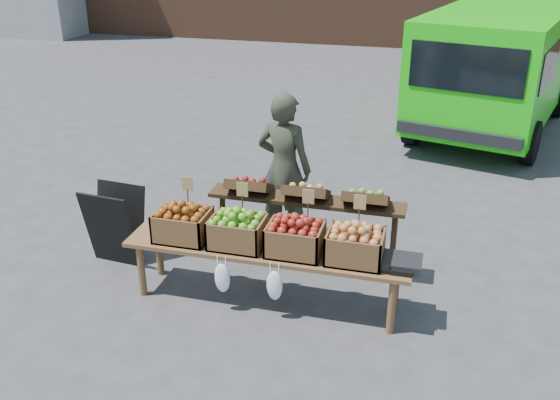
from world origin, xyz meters
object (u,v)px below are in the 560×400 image
(delivery_van, at_px, (496,71))
(chalkboard_sign, at_px, (115,226))
(crate_golden_apples, at_px, (183,225))
(weighing_scale, at_px, (402,263))
(display_bench, at_px, (266,275))
(back_table, at_px, (306,223))
(crate_russet_pears, at_px, (238,232))
(vendor, at_px, (284,169))
(crate_red_apples, at_px, (295,239))
(crate_green_apples, at_px, (355,247))

(delivery_van, distance_m, chalkboard_sign, 7.13)
(crate_golden_apples, xyz_separation_m, weighing_scale, (2.08, 0.00, -0.10))
(delivery_van, relative_size, display_bench, 1.69)
(back_table, relative_size, crate_russet_pears, 4.20)
(back_table, bearing_deg, delivery_van, 69.42)
(delivery_van, distance_m, vendor, 5.45)
(delivery_van, relative_size, back_table, 2.17)
(crate_red_apples, distance_m, weighing_scale, 0.98)
(crate_red_apples, height_order, weighing_scale, crate_red_apples)
(chalkboard_sign, xyz_separation_m, crate_golden_apples, (0.92, -0.32, 0.28))
(chalkboard_sign, relative_size, back_table, 0.41)
(back_table, relative_size, crate_red_apples, 4.20)
(chalkboard_sign, height_order, crate_golden_apples, chalkboard_sign)
(crate_green_apples, xyz_separation_m, weighing_scale, (0.43, 0.00, -0.10))
(chalkboard_sign, relative_size, crate_russet_pears, 1.72)
(chalkboard_sign, distance_m, crate_red_apples, 2.06)
(crate_red_apples, bearing_deg, chalkboard_sign, 171.10)
(display_bench, height_order, crate_golden_apples, crate_golden_apples)
(vendor, xyz_separation_m, crate_russet_pears, (-0.11, -1.30, -0.15))
(vendor, bearing_deg, crate_green_apples, 136.98)
(delivery_van, relative_size, crate_green_apples, 9.10)
(back_table, distance_m, crate_golden_apples, 1.28)
(chalkboard_sign, distance_m, weighing_scale, 3.02)
(chalkboard_sign, relative_size, crate_red_apples, 1.72)
(back_table, xyz_separation_m, crate_russet_pears, (-0.49, -0.72, 0.19))
(crate_green_apples, bearing_deg, crate_red_apples, 180.00)
(vendor, relative_size, crate_green_apples, 3.44)
(vendor, xyz_separation_m, chalkboard_sign, (-1.58, -0.99, -0.43))
(crate_russet_pears, relative_size, crate_green_apples, 1.00)
(crate_green_apples, relative_size, weighing_scale, 1.47)
(delivery_van, bearing_deg, weighing_scale, -84.42)
(vendor, distance_m, crate_golden_apples, 1.47)
(chalkboard_sign, distance_m, crate_golden_apples, 1.01)
(crate_red_apples, relative_size, crate_green_apples, 1.00)
(vendor, distance_m, display_bench, 1.43)
(crate_golden_apples, bearing_deg, back_table, 34.73)
(display_bench, bearing_deg, chalkboard_sign, 169.73)
(vendor, relative_size, crate_red_apples, 3.44)
(back_table, height_order, crate_green_apples, back_table)
(vendor, xyz_separation_m, crate_green_apples, (0.99, -1.30, -0.15))
(back_table, relative_size, weighing_scale, 6.18)
(delivery_van, height_order, crate_green_apples, delivery_van)
(display_bench, height_order, weighing_scale, weighing_scale)
(chalkboard_sign, distance_m, display_bench, 1.78)
(back_table, xyz_separation_m, crate_red_apples, (0.06, -0.72, 0.19))
(delivery_van, xyz_separation_m, back_table, (-2.05, -5.46, -0.50))
(vendor, bearing_deg, back_table, 132.85)
(crate_red_apples, bearing_deg, weighing_scale, 0.00)
(crate_red_apples, distance_m, crate_green_apples, 0.55)
(vendor, relative_size, weighing_scale, 5.06)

